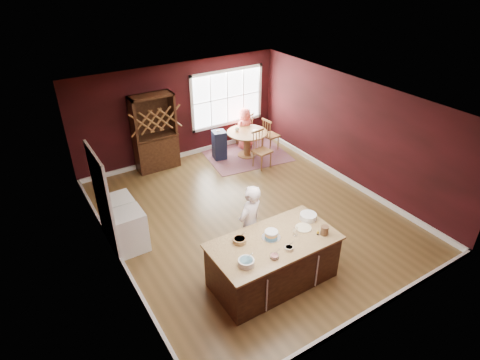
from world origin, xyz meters
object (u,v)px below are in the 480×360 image
(kitchen_island, at_px, (273,262))
(high_chair, at_px, (219,144))
(washer, at_px, (130,231))
(baker, at_px, (250,224))
(chair_south, at_px, (262,150))
(chair_east, at_px, (271,134))
(hutch, at_px, (155,133))
(seated_woman, at_px, (245,128))
(dryer, at_px, (120,215))
(chair_north, at_px, (244,129))
(dining_table, at_px, (247,139))
(toddler, at_px, (218,131))
(layer_cake, at_px, (271,234))

(kitchen_island, xyz_separation_m, high_chair, (1.60, 4.77, -0.00))
(high_chair, height_order, washer, high_chair)
(baker, distance_m, chair_south, 3.79)
(chair_east, xyz_separation_m, hutch, (-3.29, 0.72, 0.54))
(seated_woman, height_order, dryer, seated_woman)
(hutch, bearing_deg, chair_north, 0.25)
(dining_table, distance_m, chair_east, 0.82)
(washer, bearing_deg, dryer, 90.00)
(chair_north, height_order, dryer, chair_north)
(chair_east, height_order, seated_woman, seated_woman)
(high_chair, bearing_deg, dining_table, -8.76)
(chair_south, height_order, seated_woman, seated_woman)
(chair_east, bearing_deg, seated_woman, 40.02)
(washer, bearing_deg, baker, -39.18)
(baker, relative_size, dryer, 1.92)
(high_chair, height_order, hutch, hutch)
(dining_table, xyz_separation_m, washer, (-4.23, -2.25, -0.10))
(kitchen_island, height_order, baker, baker)
(baker, bearing_deg, toddler, -131.58)
(dining_table, distance_m, washer, 4.80)
(chair_north, bearing_deg, kitchen_island, 40.98)
(chair_north, xyz_separation_m, hutch, (-2.83, -0.01, 0.53))
(layer_cake, distance_m, chair_north, 5.79)
(chair_south, bearing_deg, high_chair, 115.99)
(hutch, bearing_deg, chair_south, -31.48)
(chair_east, bearing_deg, layer_cake, 137.30)
(washer, bearing_deg, high_chair, 36.06)
(layer_cake, bearing_deg, chair_north, 62.01)
(kitchen_island, distance_m, hutch, 5.21)
(high_chair, bearing_deg, toddler, 92.16)
(layer_cake, height_order, washer, layer_cake)
(chair_east, relative_size, washer, 1.16)
(chair_south, xyz_separation_m, toddler, (-0.72, 1.15, 0.28))
(chair_east, bearing_deg, chair_north, 25.75)
(kitchen_island, height_order, chair_east, chair_east)
(chair_north, bearing_deg, layer_cake, 40.60)
(dining_table, xyz_separation_m, chair_east, (0.82, -0.03, -0.03))
(seated_woman, distance_m, high_chair, 1.05)
(layer_cake, relative_size, washer, 0.38)
(baker, bearing_deg, washer, -59.10)
(chair_east, xyz_separation_m, toddler, (-1.57, 0.38, 0.31))
(layer_cake, relative_size, high_chair, 0.38)
(seated_woman, height_order, toddler, seated_woman)
(dining_table, bearing_deg, layer_cake, -118.17)
(seated_woman, bearing_deg, chair_east, 124.09)
(kitchen_island, bearing_deg, baker, 91.77)
(hutch, bearing_deg, washer, -120.93)
(layer_cake, height_order, chair_north, layer_cake)
(dining_table, bearing_deg, washer, -152.00)
(hutch, relative_size, dryer, 2.43)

